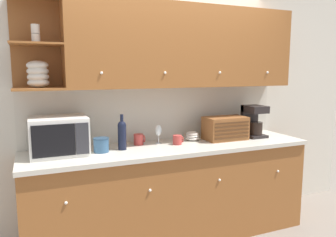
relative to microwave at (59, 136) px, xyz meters
The scene contains 14 objects.
ground_plane 1.56m from the microwave, 14.27° to the left, with size 24.00×24.00×0.00m, color slate.
wall_back 1.11m from the microwave, 15.79° to the left, with size 5.20×0.06×2.60m.
counter_unit 1.23m from the microwave, ahead, with size 2.82×0.68×0.96m.
backsplash_panel 1.09m from the microwave, 13.96° to the left, with size 2.80×0.01×0.57m.
upper_cabinets 1.45m from the microwave, ahead, with size 2.80×0.38×0.80m.
microwave is the anchor object (origin of this frame).
storage_canister 0.37m from the microwave, ahead, with size 0.14×0.14×0.13m.
wine_bottle 0.56m from the microwave, ahead, with size 0.08×0.08×0.33m.
mug_blue_second 0.78m from the microwave, ahead, with size 0.11×0.10×0.11m.
wine_glass 0.96m from the microwave, ahead, with size 0.07×0.07×0.19m.
mug 1.13m from the microwave, ahead, with size 0.10×0.09×0.09m.
bowl_stack_on_counter 1.35m from the microwave, ahead, with size 0.15×0.15×0.09m.
bread_box 1.69m from the microwave, ahead, with size 0.44×0.26×0.24m.
coffee_maker 2.06m from the microwave, ahead, with size 0.20×0.25×0.35m.
Camera 1 is at (-1.26, -3.21, 1.69)m, focal length 35.00 mm.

